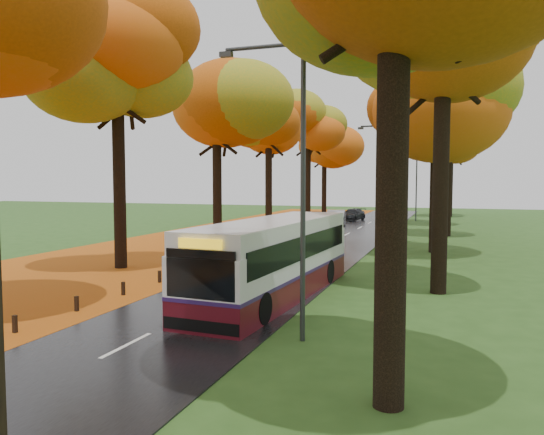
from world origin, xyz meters
The scene contains 13 objects.
road centered at (0.00, 25.00, 0.02)m, with size 6.50×90.00×0.04m, color black.
centre_line centered at (0.00, 25.00, 0.04)m, with size 0.12×90.00×0.01m, color silver.
leaf_verge centered at (-9.00, 25.00, 0.01)m, with size 12.00×90.00×0.02m, color #8D4E0C.
leaf_drift centered at (-3.05, 25.00, 0.04)m, with size 0.90×90.00×0.01m, color #B74912.
trees_left centered at (-7.18, 27.06, 9.53)m, with size 9.20×74.00×13.88m.
trees_right centered at (7.19, 26.91, 9.69)m, with size 9.30×74.20×13.96m.
streetlamp_near centered at (3.95, 8.00, 4.71)m, with size 2.45×0.18×8.00m.
streetlamp_mid centered at (3.95, 30.00, 4.71)m, with size 2.45×0.18×8.00m.
streetlamp_far centered at (3.95, 52.00, 4.71)m, with size 2.45×0.18×8.00m.
bus centered at (1.78, 12.71, 1.53)m, with size 3.12×10.93×2.84m.
car_white centered at (-2.35, 30.38, 0.73)m, with size 1.62×4.04×1.38m, color #BBBCC0.
car_silver centered at (-2.29, 42.38, 0.79)m, with size 1.60×4.58×1.51m, color #A0A2A7.
car_dark centered at (-2.20, 50.32, 0.65)m, with size 1.72×4.23×1.23m, color black.
Camera 1 is at (8.01, -5.57, 4.35)m, focal length 35.00 mm.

